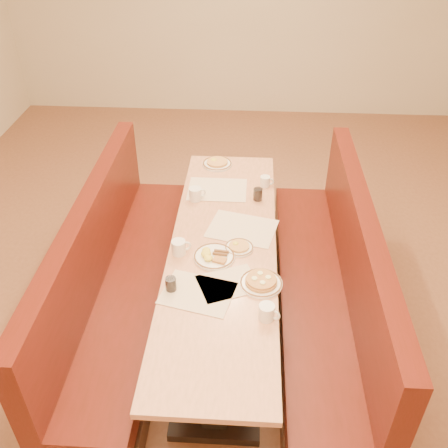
# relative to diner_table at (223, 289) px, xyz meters

# --- Properties ---
(ground) EXTENTS (8.00, 8.00, 0.00)m
(ground) POSITION_rel_diner_table_xyz_m (0.00, 0.00, -0.37)
(ground) COLOR #9E6647
(ground) RESTS_ON ground
(room_envelope) EXTENTS (6.04, 8.04, 2.82)m
(room_envelope) POSITION_rel_diner_table_xyz_m (0.00, 0.00, 1.56)
(room_envelope) COLOR beige
(room_envelope) RESTS_ON ground
(diner_table) EXTENTS (0.70, 2.50, 0.75)m
(diner_table) POSITION_rel_diner_table_xyz_m (0.00, 0.00, 0.00)
(diner_table) COLOR black
(diner_table) RESTS_ON ground
(booth_left) EXTENTS (0.55, 2.50, 1.05)m
(booth_left) POSITION_rel_diner_table_xyz_m (-0.73, 0.00, -0.01)
(booth_left) COLOR #4C3326
(booth_left) RESTS_ON ground
(booth_right) EXTENTS (0.55, 2.50, 1.05)m
(booth_right) POSITION_rel_diner_table_xyz_m (0.73, 0.00, -0.01)
(booth_right) COLOR #4C3326
(booth_right) RESTS_ON ground
(placemat_near_left) EXTENTS (0.47, 0.40, 0.00)m
(placemat_near_left) POSITION_rel_diner_table_xyz_m (-0.12, -0.44, 0.38)
(placemat_near_left) COLOR beige
(placemat_near_left) RESTS_ON diner_table
(placemat_near_right) EXTENTS (0.42, 0.37, 0.00)m
(placemat_near_right) POSITION_rel_diner_table_xyz_m (0.05, -0.35, 0.38)
(placemat_near_right) COLOR beige
(placemat_near_right) RESTS_ON diner_table
(placemat_far_left) EXTENTS (0.45, 0.34, 0.00)m
(placemat_far_left) POSITION_rel_diner_table_xyz_m (-0.09, 0.71, 0.38)
(placemat_far_left) COLOR beige
(placemat_far_left) RESTS_ON diner_table
(placemat_far_right) EXTENTS (0.52, 0.44, 0.00)m
(placemat_far_right) POSITION_rel_diner_table_xyz_m (0.12, 0.21, 0.38)
(placemat_far_right) COLOR beige
(placemat_far_right) RESTS_ON diner_table
(pancake_plate) EXTENTS (0.26, 0.26, 0.06)m
(pancake_plate) POSITION_rel_diner_table_xyz_m (0.25, -0.34, 0.40)
(pancake_plate) COLOR white
(pancake_plate) RESTS_ON diner_table
(eggs_plate) EXTENTS (0.27, 0.27, 0.05)m
(eggs_plate) POSITION_rel_diner_table_xyz_m (-0.05, -0.11, 0.39)
(eggs_plate) COLOR white
(eggs_plate) RESTS_ON diner_table
(extra_plate_mid) EXTENTS (0.19, 0.19, 0.04)m
(extra_plate_mid) POSITION_rel_diner_table_xyz_m (0.11, -0.00, 0.39)
(extra_plate_mid) COLOR white
(extra_plate_mid) RESTS_ON diner_table
(extra_plate_far) EXTENTS (0.25, 0.25, 0.05)m
(extra_plate_far) POSITION_rel_diner_table_xyz_m (-0.12, 1.10, 0.39)
(extra_plate_far) COLOR white
(extra_plate_far) RESTS_ON diner_table
(coffee_mug_a) EXTENTS (0.12, 0.09, 0.10)m
(coffee_mug_a) POSITION_rel_diner_table_xyz_m (0.28, -0.61, 0.43)
(coffee_mug_a) COLOR white
(coffee_mug_a) RESTS_ON diner_table
(coffee_mug_b) EXTENTS (0.13, 0.09, 0.10)m
(coffee_mug_b) POSITION_rel_diner_table_xyz_m (-0.28, -0.07, 0.43)
(coffee_mug_b) COLOR white
(coffee_mug_b) RESTS_ON diner_table
(coffee_mug_c) EXTENTS (0.11, 0.08, 0.08)m
(coffee_mug_c) POSITION_rel_diner_table_xyz_m (0.28, 0.79, 0.42)
(coffee_mug_c) COLOR white
(coffee_mug_c) RESTS_ON diner_table
(coffee_mug_d) EXTENTS (0.13, 0.09, 0.10)m
(coffee_mug_d) POSITION_rel_diner_table_xyz_m (-0.24, 0.56, 0.43)
(coffee_mug_d) COLOR white
(coffee_mug_d) RESTS_ON diner_table
(soda_tumbler_near) EXTENTS (0.07, 0.07, 0.09)m
(soda_tumbler_near) POSITION_rel_diner_table_xyz_m (-0.28, -0.42, 0.42)
(soda_tumbler_near) COLOR black
(soda_tumbler_near) RESTS_ON diner_table
(soda_tumbler_mid) EXTENTS (0.07, 0.07, 0.09)m
(soda_tumbler_mid) POSITION_rel_diner_table_xyz_m (0.22, 0.59, 0.42)
(soda_tumbler_mid) COLOR black
(soda_tumbler_mid) RESTS_ON diner_table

